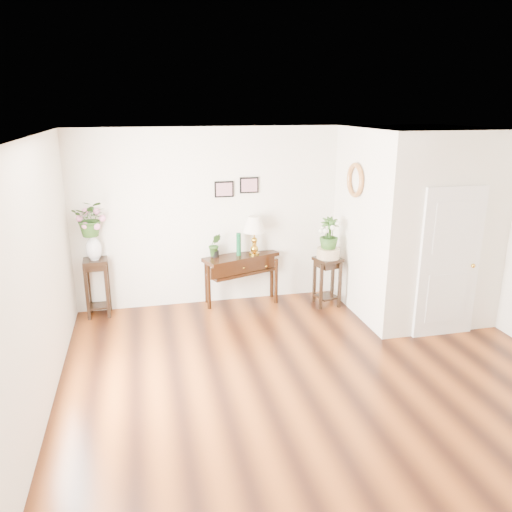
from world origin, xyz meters
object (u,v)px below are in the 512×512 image
object	(u,v)px
console_table	(241,279)
plant_stand_a	(98,288)
table_lamp	(254,233)
plant_stand_b	(327,281)

from	to	relation	value
console_table	plant_stand_a	xyz separation A→B (m)	(-2.23, 0.00, 0.04)
table_lamp	console_table	bearing A→B (deg)	180.00
plant_stand_b	table_lamp	bearing A→B (deg)	160.20
plant_stand_a	plant_stand_b	world-z (taller)	plant_stand_a
console_table	plant_stand_b	xyz separation A→B (m)	(1.32, -0.40, -0.01)
console_table	plant_stand_a	size ratio (longest dim) A/B	1.36
table_lamp	plant_stand_b	size ratio (longest dim) A/B	0.79
console_table	plant_stand_a	bearing A→B (deg)	160.02
console_table	table_lamp	world-z (taller)	table_lamp
plant_stand_a	plant_stand_b	xyz separation A→B (m)	(3.55, -0.40, -0.05)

